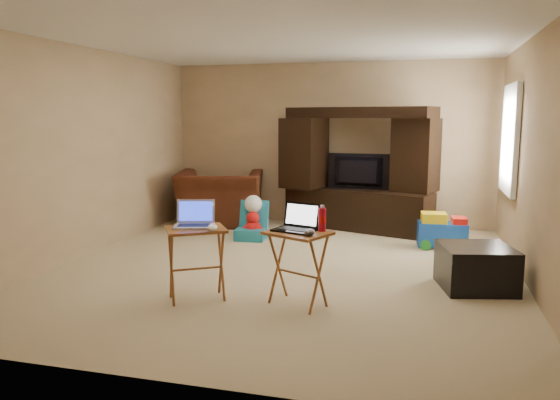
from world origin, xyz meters
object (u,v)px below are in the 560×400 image
(mouse_left, at_px, (212,228))
(mouse_right, at_px, (310,232))
(push_toy, at_px, (442,230))
(laptop_right, at_px, (294,218))
(child_rocker, at_px, (251,220))
(ottoman, at_px, (476,267))
(tray_table_left, at_px, (197,264))
(television, at_px, (358,172))
(entertainment_center, at_px, (358,169))
(plush_toy, at_px, (253,225))
(tray_table_right, at_px, (298,269))
(laptop_left, at_px, (194,214))
(water_bottle, at_px, (322,220))
(recliner, at_px, (220,198))

(mouse_left, distance_m, mouse_right, 0.87)
(push_toy, height_order, laptop_right, laptop_right)
(child_rocker, height_order, laptop_right, laptop_right)
(ottoman, bearing_deg, tray_table_left, -157.91)
(push_toy, xyz_separation_m, laptop_right, (-1.33, -2.56, 0.56))
(tray_table_left, height_order, laptop_right, laptop_right)
(television, bearing_deg, laptop_right, 91.81)
(entertainment_center, xyz_separation_m, push_toy, (1.21, -0.92, -0.67))
(television, xyz_separation_m, plush_toy, (-1.31, -0.97, -0.68))
(tray_table_right, xyz_separation_m, laptop_left, (-0.96, -0.06, 0.46))
(push_toy, distance_m, mouse_left, 3.45)
(tray_table_left, xyz_separation_m, water_bottle, (1.13, 0.17, 0.44))
(television, height_order, tray_table_left, television)
(laptop_right, height_order, mouse_right, laptop_right)
(water_bottle, bearing_deg, mouse_left, -165.46)
(water_bottle, bearing_deg, mouse_right, -109.29)
(laptop_left, bearing_deg, television, 57.33)
(child_rocker, height_order, laptop_left, laptop_left)
(tray_table_right, height_order, laptop_right, laptop_right)
(laptop_right, bearing_deg, laptop_left, -158.86)
(child_rocker, bearing_deg, television, 33.26)
(ottoman, bearing_deg, recliner, 146.64)
(recliner, relative_size, child_rocker, 2.42)
(recliner, distance_m, child_rocker, 1.18)
(mouse_right, bearing_deg, laptop_right, 140.53)
(plush_toy, relative_size, tray_table_left, 0.57)
(entertainment_center, bearing_deg, ottoman, -41.40)
(mouse_right, bearing_deg, water_bottle, 70.71)
(television, distance_m, mouse_right, 3.58)
(push_toy, bearing_deg, water_bottle, -118.43)
(plush_toy, xyz_separation_m, laptop_left, (0.26, -2.55, 0.60))
(television, bearing_deg, child_rocker, 42.20)
(water_bottle, bearing_deg, tray_table_right, -158.20)
(television, bearing_deg, mouse_right, 94.61)
(television, distance_m, mouse_left, 3.72)
(tray_table_left, height_order, mouse_right, mouse_right)
(television, relative_size, mouse_left, 6.72)
(child_rocker, relative_size, tray_table_left, 0.79)
(push_toy, xyz_separation_m, laptop_left, (-2.26, -2.65, 0.56))
(plush_toy, height_order, push_toy, push_toy)
(recliner, relative_size, water_bottle, 6.21)
(tray_table_left, relative_size, laptop_right, 1.92)
(television, height_order, plush_toy, television)
(child_rocker, bearing_deg, tray_table_right, -67.94)
(mouse_right, distance_m, water_bottle, 0.22)
(entertainment_center, bearing_deg, laptop_right, -73.47)
(plush_toy, bearing_deg, child_rocker, -98.65)
(laptop_right, bearing_deg, water_bottle, 29.96)
(child_rocker, height_order, tray_table_left, tray_table_left)
(push_toy, bearing_deg, plush_toy, 177.37)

